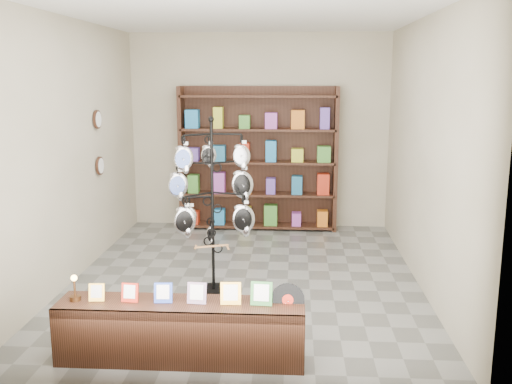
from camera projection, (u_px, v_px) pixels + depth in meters
ground at (246, 278)px, 6.74m from camera, size 5.00×5.00×0.00m
room_envelope at (245, 121)px, 6.37m from camera, size 5.00×5.00×5.00m
display_tree at (212, 193)px, 6.11m from camera, size 1.01×0.99×1.93m
front_shelf at (181, 331)px, 4.75m from camera, size 2.06×0.43×0.73m
back_shelving at (258, 163)px, 8.78m from camera, size 2.42×0.36×2.20m
wall_clocks at (99, 143)px, 7.35m from camera, size 0.03×0.24×0.84m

